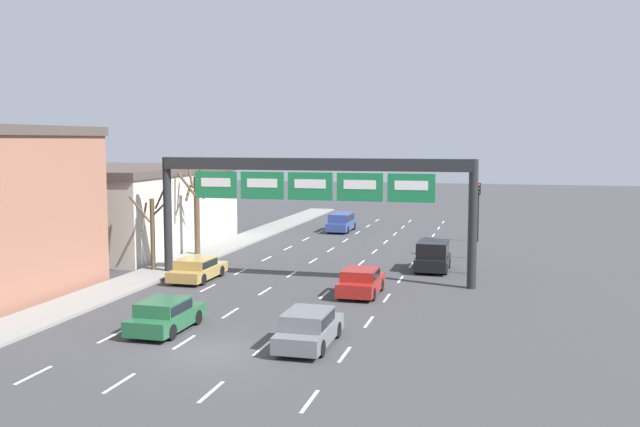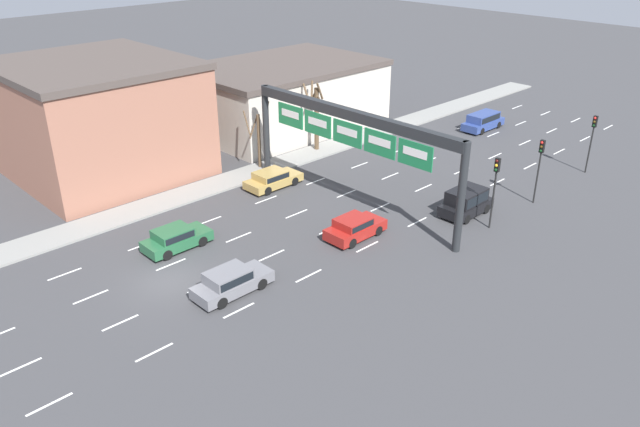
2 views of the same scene
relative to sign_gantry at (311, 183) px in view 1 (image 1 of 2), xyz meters
The scene contains 15 objects.
ground_plane 15.58m from the sign_gantry, 90.00° to the right, with size 220.00×220.00×0.00m, color #3D3D3F.
lane_dashes 5.75m from the sign_gantry, 90.00° to the right, with size 10.02×67.00×0.01m.
sign_gantry is the anchor object (origin of this frame).
building_far 19.87m from the sign_gantry, 152.62° to the left, with size 12.32×17.91×6.08m.
suv_blue 22.78m from the sign_gantry, 98.30° to the left, with size 1.86×4.80×1.63m.
suv_black 9.33m from the sign_gantry, 36.68° to the left, with size 1.98×3.94×1.85m.
car_grey 14.09m from the sign_gantry, 75.35° to the right, with size 1.84×4.49×1.46m.
car_green 13.52m from the sign_gantry, 104.40° to the right, with size 1.89×4.20×1.39m.
car_red 6.83m from the sign_gantry, 42.03° to the right, with size 1.92×4.08×1.42m.
car_gold 8.27m from the sign_gantry, 165.52° to the right, with size 1.98×4.45×1.32m.
traffic_light_near_gantry 20.47m from the sign_gantry, 64.56° to the left, with size 0.30×0.35×4.69m.
traffic_light_mid_block 13.51m from the sign_gantry, 48.71° to the left, with size 0.30×0.35×4.72m.
traffic_light_far_end 10.00m from the sign_gantry, 25.77° to the left, with size 0.30×0.35×4.89m.
tree_bare_closest 10.56m from the sign_gantry, behind, with size 2.37×2.39×5.60m.
tree_bare_second 12.11m from the sign_gantry, 147.68° to the left, with size 1.77×1.77×5.98m.
Camera 1 is at (10.61, -24.65, 8.10)m, focal length 40.00 mm.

